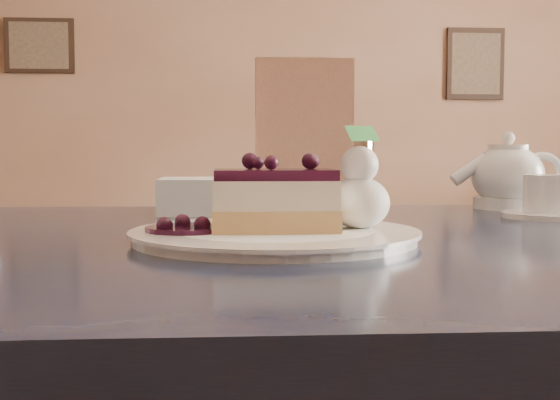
{
  "coord_description": "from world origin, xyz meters",
  "views": [
    {
      "loc": [
        -0.16,
        -0.38,
        0.93
      ],
      "look_at": [
        -0.1,
        0.3,
        0.88
      ],
      "focal_mm": 45.0,
      "sensor_mm": 36.0,
      "label": 1
    }
  ],
  "objects": [
    {
      "name": "menu_card",
      "position": [
        -0.03,
        0.73,
        0.95
      ],
      "size": [
        0.15,
        0.04,
        0.24
      ],
      "primitive_type": "cube",
      "rotation": [
        0.0,
        0.0,
        -0.02
      ],
      "color": "beige",
      "rests_on": "main_table"
    },
    {
      "name": "whipped_cream",
      "position": [
        -0.01,
        0.38,
        0.87
      ],
      "size": [
        0.07,
        0.07,
        0.06
      ],
      "color": "white",
      "rests_on": "dessert_plate"
    },
    {
      "name": "dessert_plate",
      "position": [
        -0.1,
        0.37,
        0.83
      ],
      "size": [
        0.3,
        0.3,
        0.01
      ],
      "primitive_type": "cylinder",
      "color": "white",
      "rests_on": "main_table"
    },
    {
      "name": "napkin_stack",
      "position": [
        -0.19,
        0.73,
        0.86
      ],
      "size": [
        0.13,
        0.13,
        0.06
      ],
      "primitive_type": "cube",
      "rotation": [
        0.0,
        0.0,
        -0.02
      ],
      "color": "white",
      "rests_on": "main_table"
    },
    {
      "name": "cheesecake_slice",
      "position": [
        -0.1,
        0.37,
        0.87
      ],
      "size": [
        0.13,
        0.1,
        0.07
      ],
      "rotation": [
        0.0,
        0.0,
        -0.02
      ],
      "color": "#E3C87F",
      "rests_on": "dessert_plate"
    },
    {
      "name": "berry_sauce",
      "position": [
        -0.2,
        0.36,
        0.84
      ],
      "size": [
        0.09,
        0.09,
        0.01
      ],
      "primitive_type": "cylinder",
      "color": "#2F0B22",
      "rests_on": "dessert_plate"
    },
    {
      "name": "tea_set",
      "position": [
        0.32,
        0.74,
        0.88
      ],
      "size": [
        0.17,
        0.29,
        0.12
      ],
      "color": "white",
      "rests_on": "main_table"
    },
    {
      "name": "sugar_shaker",
      "position": [
        0.06,
        0.76,
        0.89
      ],
      "size": [
        0.07,
        0.07,
        0.12
      ],
      "color": "white",
      "rests_on": "main_table"
    },
    {
      "name": "main_table",
      "position": [
        -0.1,
        0.42,
        0.74
      ],
      "size": [
        1.34,
        0.9,
        0.83
      ],
      "rotation": [
        0.0,
        0.0,
        -0.02
      ],
      "color": "#1A2230",
      "rests_on": "ground"
    }
  ]
}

